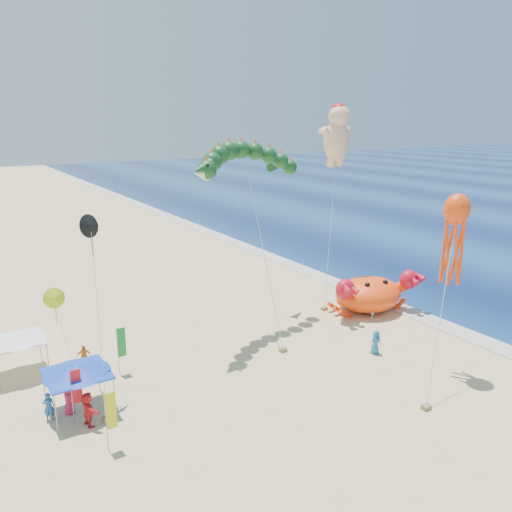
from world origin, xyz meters
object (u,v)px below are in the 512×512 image
Objects in this scene: crab_inflatable at (369,293)px; canopy_blue at (77,370)px; dragon_kite at (246,165)px; cherub_kite at (337,134)px; octopus_kite at (454,233)px; canopy_white at (17,337)px.

crab_inflatable is 24.07m from canopy_blue.
cherub_kite is (10.45, 2.20, 1.92)m from dragon_kite.
dragon_kite is at bearing 119.04° from octopus_kite.
cherub_kite is at bearing 16.51° from canopy_blue.
canopy_blue is at bearing -160.13° from dragon_kite.
crab_inflatable is 0.58× the size of dragon_kite.
cherub_kite is 15.98m from octopus_kite.
cherub_kite is at bearing 11.90° from dragon_kite.
octopus_kite is (6.91, -12.45, -3.41)m from dragon_kite.
cherub_kite is 5.00× the size of canopy_white.
crab_inflatable is at bearing 71.16° from octopus_kite.
dragon_kite is 0.81× the size of cherub_kite.
crab_inflatable is at bearing -92.91° from cherub_kite.
octopus_kite is 27.29m from canopy_white.
canopy_white is (-26.25, -0.96, -11.75)m from cherub_kite.
dragon_kite is 14.64m from octopus_kite.
dragon_kite is at bearing 164.48° from crab_inflatable.
canopy_white is at bearing -177.90° from cherub_kite.
octopus_kite is at bearing -31.07° from canopy_white.
octopus_kite is at bearing -19.86° from canopy_blue.
octopus_kite is at bearing -103.58° from cherub_kite.
canopy_white is (-2.04, 6.22, -0.00)m from canopy_blue.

